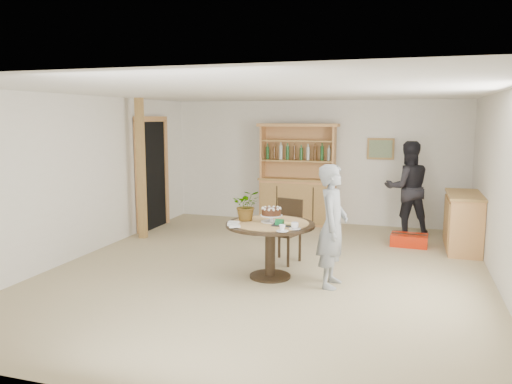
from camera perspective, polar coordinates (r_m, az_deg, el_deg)
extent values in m
plane|color=tan|center=(7.21, 1.44, -8.91)|extent=(7.00, 7.00, 0.00)
cube|color=white|center=(10.33, 6.78, 3.40)|extent=(6.00, 0.04, 2.50)
cube|color=white|center=(3.74, -13.34, -5.71)|extent=(6.00, 0.04, 2.50)
cube|color=white|center=(8.26, -18.98, 1.74)|extent=(0.04, 7.00, 2.50)
cube|color=white|center=(6.77, 26.70, -0.09)|extent=(0.04, 7.00, 2.50)
cube|color=white|center=(6.88, 1.52, 11.36)|extent=(6.00, 7.00, 0.04)
cube|color=#AE8249|center=(10.12, 14.06, 4.81)|extent=(0.52, 0.03, 0.42)
cube|color=#59724C|center=(10.10, 14.05, 4.80)|extent=(0.44, 0.02, 0.34)
cube|color=black|center=(9.93, -11.84, 1.92)|extent=(0.10, 0.90, 2.10)
cube|color=tan|center=(9.49, -13.19, 1.58)|extent=(0.12, 0.10, 2.10)
cube|color=tan|center=(10.36, -10.40, 2.22)|extent=(0.12, 0.10, 2.10)
cube|color=tan|center=(9.86, -11.93, 8.16)|extent=(0.12, 1.10, 0.10)
cube|color=#AE8249|center=(9.10, -12.99, 2.56)|extent=(0.12, 0.12, 2.50)
cube|color=tan|center=(10.24, 4.78, -1.13)|extent=(1.50, 0.50, 0.90)
cube|color=#AE8249|center=(10.17, 4.82, 1.48)|extent=(1.56, 0.54, 0.04)
cube|color=tan|center=(10.21, 4.98, 4.61)|extent=(1.50, 0.04, 1.06)
cube|color=tan|center=(10.25, 0.79, 4.66)|extent=(0.04, 0.34, 1.06)
cube|color=tan|center=(9.94, 8.92, 4.43)|extent=(0.04, 0.34, 1.06)
cube|color=#AE8249|center=(10.08, 4.78, 3.59)|extent=(1.44, 0.32, 0.03)
cube|color=#AE8249|center=(10.05, 4.81, 5.87)|extent=(1.44, 0.32, 0.03)
cube|color=tan|center=(10.05, 4.83, 7.63)|extent=(1.62, 0.40, 0.06)
cylinder|color=#194C1E|center=(10.20, 1.71, 4.55)|extent=(0.07, 0.07, 0.28)
cylinder|color=#4C2D14|center=(10.16, 2.58, 4.53)|extent=(0.07, 0.07, 0.28)
cylinder|color=#B2BFB2|center=(10.12, 3.46, 4.51)|extent=(0.07, 0.07, 0.28)
cylinder|color=#194C1E|center=(10.09, 4.35, 4.48)|extent=(0.07, 0.07, 0.28)
cylinder|color=#4C2D14|center=(10.05, 5.24, 4.46)|extent=(0.07, 0.07, 0.28)
cylinder|color=#B2BFB2|center=(10.02, 6.13, 4.43)|extent=(0.07, 0.07, 0.28)
cylinder|color=#194C1E|center=(9.99, 7.04, 4.41)|extent=(0.07, 0.07, 0.28)
cylinder|color=#4C2D14|center=(9.96, 7.95, 4.38)|extent=(0.07, 0.07, 0.28)
cube|color=tan|center=(8.83, 22.61, -3.31)|extent=(0.50, 1.20, 0.90)
cube|color=#AE8249|center=(8.75, 22.79, -0.29)|extent=(0.54, 1.26, 0.04)
cylinder|color=black|center=(6.71, 1.64, -3.76)|extent=(1.20, 1.20, 0.04)
cylinder|color=black|center=(6.80, 1.63, -6.81)|extent=(0.14, 0.14, 0.70)
cylinder|color=black|center=(6.90, 1.62, -9.58)|extent=(0.56, 0.56, 0.03)
cylinder|color=tan|center=(6.71, 1.65, -3.56)|extent=(1.04, 1.04, 0.01)
cube|color=black|center=(7.48, 3.19, -4.69)|extent=(0.52, 0.52, 0.04)
cube|color=black|center=(7.59, 3.91, -2.58)|extent=(0.41, 0.14, 0.46)
cube|color=black|center=(7.55, 3.93, -0.94)|extent=(0.42, 0.15, 0.05)
cube|color=black|center=(7.48, 1.28, -6.51)|extent=(0.04, 0.04, 0.44)
cube|color=black|center=(7.30, 3.70, -6.89)|extent=(0.04, 0.04, 0.44)
cube|color=black|center=(7.78, 2.68, -5.93)|extent=(0.04, 0.03, 0.44)
cube|color=black|center=(7.61, 5.03, -6.28)|extent=(0.04, 0.03, 0.44)
cylinder|color=white|center=(6.75, 1.76, -3.39)|extent=(0.28, 0.28, 0.01)
cylinder|color=white|center=(6.75, 1.76, -3.06)|extent=(0.05, 0.05, 0.08)
cylinder|color=white|center=(6.74, 1.76, -2.68)|extent=(0.30, 0.30, 0.01)
cylinder|color=#4B2815|center=(6.73, 1.77, -2.26)|extent=(0.26, 0.26, 0.09)
cylinder|color=white|center=(6.72, 1.77, -1.88)|extent=(0.08, 0.08, 0.01)
sphere|color=white|center=(6.69, 2.76, -1.94)|extent=(0.04, 0.04, 0.04)
sphere|color=white|center=(6.75, 2.75, -1.84)|extent=(0.04, 0.04, 0.04)
sphere|color=white|center=(6.80, 2.49, -1.76)|extent=(0.04, 0.04, 0.04)
sphere|color=white|center=(6.83, 2.04, -1.71)|extent=(0.04, 0.04, 0.04)
sphere|color=white|center=(6.83, 1.52, -1.71)|extent=(0.04, 0.04, 0.04)
sphere|color=white|center=(6.80, 1.06, -1.75)|extent=(0.04, 0.04, 0.04)
sphere|color=white|center=(6.75, 0.79, -1.83)|extent=(0.04, 0.04, 0.04)
sphere|color=white|center=(6.69, 0.77, -1.93)|extent=(0.04, 0.04, 0.04)
sphere|color=white|center=(6.64, 1.03, -2.01)|extent=(0.04, 0.04, 0.04)
sphere|color=white|center=(6.60, 1.49, -2.06)|extent=(0.04, 0.04, 0.04)
sphere|color=white|center=(6.60, 2.03, -2.07)|extent=(0.04, 0.04, 0.04)
sphere|color=white|center=(6.63, 2.49, -2.02)|extent=(0.04, 0.04, 0.04)
imported|color=#3F7233|center=(6.81, -1.07, -1.52)|extent=(0.47, 0.44, 0.42)
cube|color=black|center=(6.54, 3.22, -3.79)|extent=(0.30, 0.20, 0.01)
cube|color=#0C6F2E|center=(6.54, 2.71, -3.46)|extent=(0.10, 0.10, 0.06)
cube|color=#0C6F2E|center=(6.54, 2.72, -3.16)|extent=(0.11, 0.02, 0.01)
cylinder|color=white|center=(6.35, 4.45, -4.19)|extent=(0.15, 0.15, 0.01)
imported|color=white|center=(6.34, 4.46, -3.82)|extent=(0.10, 0.10, 0.08)
cylinder|color=white|center=(6.21, 3.02, -4.46)|extent=(0.15, 0.15, 0.01)
imported|color=white|center=(6.20, 3.02, -4.09)|extent=(0.08, 0.08, 0.07)
cube|color=white|center=(6.65, -2.56, -3.49)|extent=(0.14, 0.08, 0.03)
cube|color=white|center=(6.53, -2.67, -3.71)|extent=(0.16, 0.11, 0.03)
cube|color=white|center=(6.42, -2.47, -3.93)|extent=(0.16, 0.14, 0.03)
imported|color=gray|center=(6.43, 8.73, -3.86)|extent=(0.39, 0.59, 1.58)
imported|color=black|center=(9.64, 16.92, 0.44)|extent=(1.00, 0.88, 1.74)
cube|color=red|center=(8.88, 17.10, -5.27)|extent=(0.62, 0.44, 0.20)
cube|color=black|center=(8.86, 17.13, -4.61)|extent=(0.56, 0.07, 0.01)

